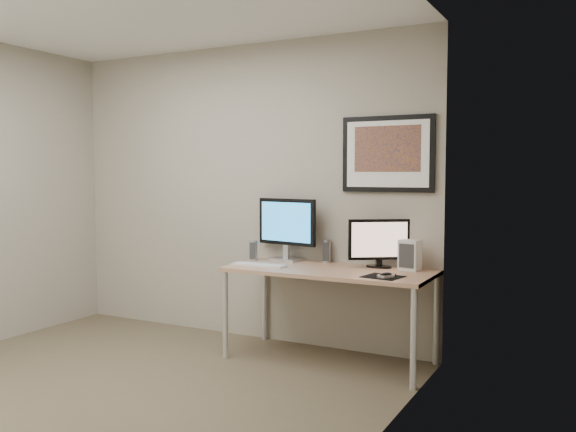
# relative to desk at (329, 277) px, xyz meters

# --- Properties ---
(floor) EXTENTS (3.60, 3.60, 0.00)m
(floor) POSITION_rel_desk_xyz_m (-1.00, -1.35, -0.66)
(floor) COLOR brown
(floor) RESTS_ON ground
(room) EXTENTS (3.60, 3.60, 3.60)m
(room) POSITION_rel_desk_xyz_m (-1.00, -0.90, 0.98)
(room) COLOR white
(room) RESTS_ON ground
(desk) EXTENTS (1.60, 0.70, 0.73)m
(desk) POSITION_rel_desk_xyz_m (0.00, 0.00, 0.00)
(desk) COLOR #9C6D4B
(desk) RESTS_ON floor
(framed_art) EXTENTS (0.75, 0.04, 0.60)m
(framed_art) POSITION_rel_desk_xyz_m (0.35, 0.33, 0.96)
(framed_art) COLOR black
(framed_art) RESTS_ON room
(monitor_large) EXTENTS (0.57, 0.23, 0.53)m
(monitor_large) POSITION_rel_desk_xyz_m (-0.50, 0.25, 0.36)
(monitor_large) COLOR silver
(monitor_large) RESTS_ON desk
(monitor_tv) EXTENTS (0.42, 0.29, 0.38)m
(monitor_tv) POSITION_rel_desk_xyz_m (0.32, 0.23, 0.27)
(monitor_tv) COLOR black
(monitor_tv) RESTS_ON desk
(speaker_left) EXTENTS (0.09, 0.09, 0.17)m
(speaker_left) POSITION_rel_desk_xyz_m (-0.76, 0.12, 0.15)
(speaker_left) COLOR silver
(speaker_left) RESTS_ON desk
(speaker_right) EXTENTS (0.10, 0.10, 0.19)m
(speaker_right) POSITION_rel_desk_xyz_m (-0.16, 0.30, 0.16)
(speaker_right) COLOR silver
(speaker_right) RESTS_ON desk
(keyboard) EXTENTS (0.46, 0.13, 0.02)m
(keyboard) POSITION_rel_desk_xyz_m (-0.56, -0.13, 0.07)
(keyboard) COLOR silver
(keyboard) RESTS_ON desk
(mousepad) EXTENTS (0.29, 0.27, 0.00)m
(mousepad) POSITION_rel_desk_xyz_m (0.49, -0.16, 0.07)
(mousepad) COLOR black
(mousepad) RESTS_ON desk
(mouse) EXTENTS (0.10, 0.13, 0.04)m
(mouse) POSITION_rel_desk_xyz_m (0.53, -0.20, 0.09)
(mouse) COLOR black
(mouse) RESTS_ON mousepad
(remote) EXTENTS (0.07, 0.16, 0.02)m
(remote) POSITION_rel_desk_xyz_m (0.53, -0.15, 0.08)
(remote) COLOR black
(remote) RESTS_ON desk
(fan_unit) EXTENTS (0.17, 0.14, 0.23)m
(fan_unit) POSITION_rel_desk_xyz_m (0.57, 0.22, 0.18)
(fan_unit) COLOR silver
(fan_unit) RESTS_ON desk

